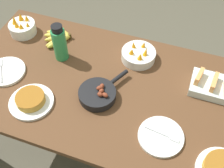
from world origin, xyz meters
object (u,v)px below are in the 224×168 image
at_px(fruit_bowl_citrus, 22,27).
at_px(banana_bunch, 59,37).
at_px(fruit_bowl_mango, 138,55).
at_px(water_bottle, 60,43).
at_px(melon_tray, 218,87).
at_px(empty_plate_near_front, 6,71).
at_px(empty_plate_far_left, 161,136).
at_px(skillet, 98,94).
at_px(frittata_plate_center, 31,100).

bearing_deg(fruit_bowl_citrus, banana_bunch, 3.99).
relative_size(fruit_bowl_mango, water_bottle, 0.85).
xyz_separation_m(melon_tray, empty_plate_near_front, (-1.20, -0.28, -0.02)).
bearing_deg(empty_plate_far_left, skillet, 161.38).
distance_m(empty_plate_near_front, empty_plate_far_left, 0.97).
relative_size(empty_plate_near_front, empty_plate_far_left, 1.01).
bearing_deg(fruit_bowl_citrus, water_bottle, -19.48).
xyz_separation_m(empty_plate_far_left, water_bottle, (-0.71, 0.34, 0.11)).
relative_size(frittata_plate_center, water_bottle, 0.99).
bearing_deg(fruit_bowl_mango, empty_plate_near_front, -152.44).
bearing_deg(empty_plate_far_left, frittata_plate_center, -177.62).
bearing_deg(empty_plate_near_front, empty_plate_far_left, -6.79).
height_order(melon_tray, frittata_plate_center, melon_tray).
xyz_separation_m(melon_tray, water_bottle, (-0.94, -0.05, 0.08)).
distance_m(banana_bunch, fruit_bowl_citrus, 0.26).
height_order(frittata_plate_center, empty_plate_far_left, frittata_plate_center).
bearing_deg(frittata_plate_center, water_bottle, 89.46).
distance_m(empty_plate_far_left, water_bottle, 0.79).
bearing_deg(melon_tray, frittata_plate_center, -155.88).
bearing_deg(skillet, empty_plate_far_left, -82.36).
distance_m(frittata_plate_center, empty_plate_far_left, 0.71).
relative_size(skillet, empty_plate_far_left, 1.38).
bearing_deg(water_bottle, empty_plate_far_left, -25.80).
bearing_deg(banana_bunch, empty_plate_near_front, -114.93).
height_order(empty_plate_far_left, water_bottle, water_bottle).
relative_size(fruit_bowl_mango, fruit_bowl_citrus, 1.20).
height_order(melon_tray, fruit_bowl_mango, fruit_bowl_mango).
bearing_deg(frittata_plate_center, banana_bunch, 99.47).
distance_m(empty_plate_near_front, water_bottle, 0.36).
height_order(empty_plate_near_front, fruit_bowl_citrus, fruit_bowl_citrus).
height_order(melon_tray, fruit_bowl_citrus, fruit_bowl_citrus).
relative_size(empty_plate_near_front, fruit_bowl_mango, 1.11).
height_order(fruit_bowl_mango, water_bottle, water_bottle).
relative_size(banana_bunch, melon_tray, 0.73).
bearing_deg(empty_plate_far_left, empty_plate_near_front, 173.21).
bearing_deg(banana_bunch, fruit_bowl_mango, 0.32).
distance_m(melon_tray, empty_plate_far_left, 0.46).
xyz_separation_m(frittata_plate_center, empty_plate_near_front, (-0.26, 0.14, -0.02)).
height_order(melon_tray, skillet, melon_tray).
relative_size(banana_bunch, water_bottle, 0.91).
height_order(fruit_bowl_mango, fruit_bowl_citrus, fruit_bowl_citrus).
xyz_separation_m(empty_plate_near_front, fruit_bowl_mango, (0.71, 0.37, 0.03)).
bearing_deg(melon_tray, skillet, -156.81).
bearing_deg(fruit_bowl_mango, skillet, -109.43).
relative_size(empty_plate_far_left, fruit_bowl_citrus, 1.32).
xyz_separation_m(frittata_plate_center, empty_plate_far_left, (0.71, 0.03, -0.02)).
distance_m(banana_bunch, skillet, 0.54).
height_order(banana_bunch, empty_plate_far_left, banana_bunch).
relative_size(melon_tray, fruit_bowl_citrus, 1.76).
distance_m(melon_tray, skillet, 0.67).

